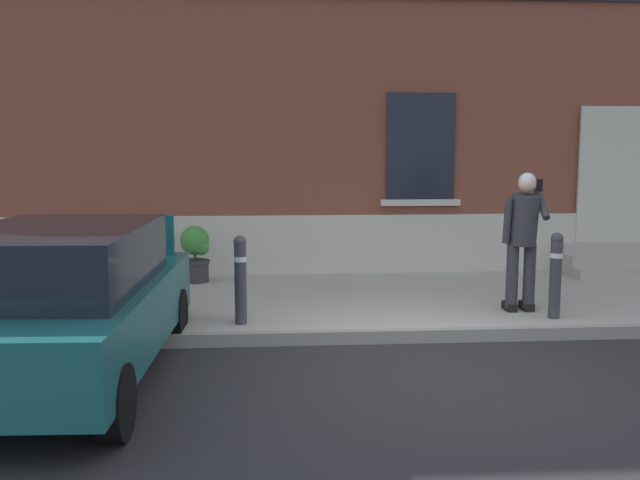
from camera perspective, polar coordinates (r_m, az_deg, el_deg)
ground_plane at (r=7.47m, az=8.49°, el=-9.98°), size 80.00×80.00×0.00m
sidewalk at (r=10.11m, az=5.01°, el=-4.80°), size 24.00×3.60×0.15m
curb_edge at (r=8.33m, az=7.07°, el=-7.55°), size 24.00×0.12×0.15m
building_facade at (r=12.42m, az=3.36°, el=14.48°), size 24.00×1.52×7.50m
entrance_stoop at (r=12.67m, az=22.46°, el=-1.61°), size 1.74×0.96×0.48m
hatchback_car_teal at (r=7.17m, az=-19.61°, el=-4.57°), size 1.92×4.13×1.50m
bollard_near_person at (r=9.11m, az=18.16°, el=-2.44°), size 0.15×0.15×1.04m
bollard_far_left at (r=8.44m, az=-6.32°, el=-2.89°), size 0.15×0.15×1.04m
person_on_phone at (r=9.27m, az=15.79°, el=0.55°), size 0.51×0.49×1.75m
planter_terracotta at (r=11.37m, az=-19.57°, el=-1.10°), size 0.44×0.44×0.86m
planter_charcoal at (r=11.10m, az=-9.82°, el=-0.98°), size 0.44×0.44×0.86m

